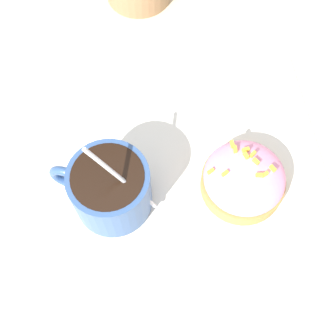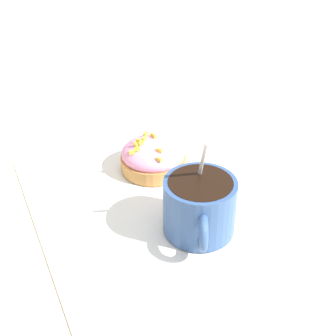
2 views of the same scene
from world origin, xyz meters
TOP-DOWN VIEW (x-y plane):
  - ground_plane at (0.00, 0.00)m, footprint 3.00×3.00m
  - paper_napkin at (0.00, 0.00)m, footprint 0.33×0.34m
  - coffee_cup at (-0.07, -0.00)m, footprint 0.10×0.08m
  - frosted_pastry at (0.07, 0.00)m, footprint 0.09×0.09m

SIDE VIEW (x-z plane):
  - ground_plane at x=0.00m, z-range 0.00..0.00m
  - paper_napkin at x=0.00m, z-range 0.00..0.00m
  - frosted_pastry at x=0.07m, z-range 0.00..0.04m
  - coffee_cup at x=-0.07m, z-range -0.02..0.10m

